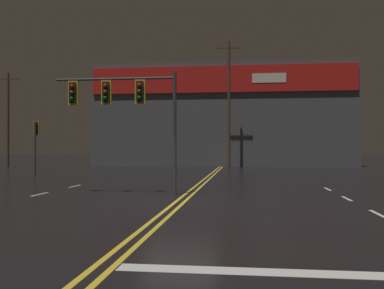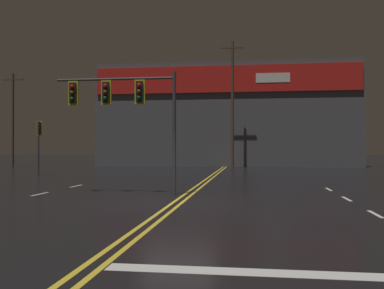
{
  "view_description": "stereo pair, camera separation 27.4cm",
  "coord_description": "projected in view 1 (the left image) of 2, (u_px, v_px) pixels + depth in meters",
  "views": [
    {
      "loc": [
        2.18,
        -14.42,
        1.87
      ],
      "look_at": [
        0.0,
        3.56,
        2.0
      ],
      "focal_mm": 40.0,
      "sensor_mm": 36.0,
      "label": 1
    },
    {
      "loc": [
        2.45,
        -14.38,
        1.87
      ],
      "look_at": [
        0.0,
        3.56,
        2.0
      ],
      "focal_mm": 40.0,
      "sensor_mm": 36.0,
      "label": 2
    }
  ],
  "objects": [
    {
      "name": "ground_plane",
      "position": [
        179.0,
        202.0,
        14.56
      ],
      "size": [
        200.0,
        200.0,
        0.0
      ],
      "primitive_type": "plane",
      "color": "black"
    },
    {
      "name": "traffic_signal_median",
      "position": [
        121.0,
        99.0,
        17.18
      ],
      "size": [
        4.97,
        0.36,
        4.89
      ],
      "color": "#38383D",
      "rests_on": "ground"
    },
    {
      "name": "building_backdrop",
      "position": [
        223.0,
        117.0,
        46.34
      ],
      "size": [
        26.19,
        10.23,
        10.32
      ],
      "color": "#4C4C51",
      "rests_on": "ground"
    },
    {
      "name": "traffic_signal_corner_northwest",
      "position": [
        36.0,
        135.0,
        29.33
      ],
      "size": [
        0.42,
        0.36,
        3.71
      ],
      "color": "#38383D",
      "rests_on": "ground"
    },
    {
      "name": "road_markings",
      "position": [
        215.0,
        211.0,
        12.64
      ],
      "size": [
        17.6,
        60.0,
        0.01
      ],
      "color": "gold",
      "rests_on": "ground"
    },
    {
      "name": "utility_pole_row",
      "position": [
        235.0,
        110.0,
        38.8
      ],
      "size": [
        46.13,
        0.26,
        11.55
      ],
      "color": "#4C3828",
      "rests_on": "ground"
    }
  ]
}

